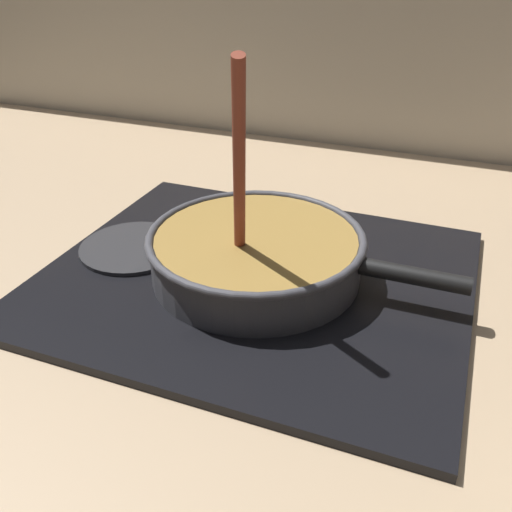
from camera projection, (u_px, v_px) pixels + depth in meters
The scene contains 6 objects.
ground at pixel (126, 359), 0.66m from camera, with size 2.40×1.60×0.04m, color #9E8466.
backsplash_wall at pixel (322, 10), 1.15m from camera, with size 2.40×0.02×0.55m, color #B2A893.
hob_plate at pixel (256, 278), 0.77m from camera, with size 0.56×0.48×0.01m, color black.
burner_ring at pixel (256, 272), 0.76m from camera, with size 0.19×0.19×0.01m, color #592D0C.
spare_burner at pixel (133, 247), 0.82m from camera, with size 0.16×0.16×0.01m, color #262628.
cooking_pan at pixel (257, 253), 0.75m from camera, with size 0.42×0.29×0.31m.
Camera 1 is at (0.33, -0.42, 0.42)m, focal length 39.51 mm.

